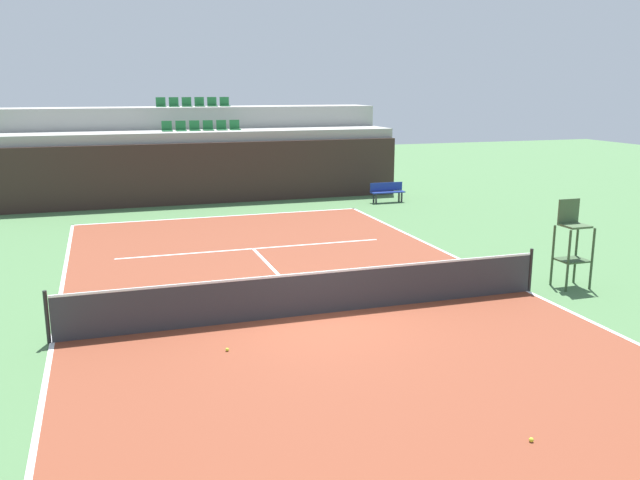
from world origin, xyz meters
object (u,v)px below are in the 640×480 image
at_px(umpire_chair, 572,241).
at_px(tennis_ball_0, 531,440).
at_px(tennis_ball_1, 227,350).
at_px(tennis_net, 316,292).
at_px(player_bench, 387,191).

height_order(umpire_chair, tennis_ball_0, umpire_chair).
height_order(umpire_chair, tennis_ball_1, umpire_chair).
bearing_deg(umpire_chair, tennis_ball_0, -131.44).
bearing_deg(tennis_ball_1, tennis_net, 33.58).
distance_m(umpire_chair, player_bench, 12.99).
relative_size(umpire_chair, tennis_ball_0, 33.33).
distance_m(tennis_ball_0, tennis_ball_1, 5.80).
xyz_separation_m(player_bench, tennis_ball_0, (-6.17, -19.14, -0.46)).
bearing_deg(tennis_net, player_bench, 60.36).
xyz_separation_m(tennis_ball_0, tennis_ball_1, (-3.49, 4.63, 0.00)).
bearing_deg(tennis_ball_1, tennis_ball_0, -52.98).
relative_size(tennis_ball_0, tennis_ball_1, 1.00).
bearing_deg(player_bench, tennis_ball_0, -107.85).
bearing_deg(umpire_chair, tennis_net, -179.52).
bearing_deg(tennis_ball_0, player_bench, 72.15).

